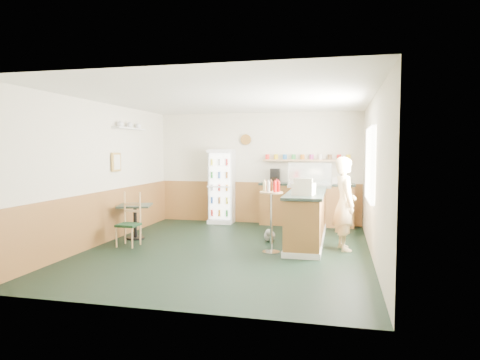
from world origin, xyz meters
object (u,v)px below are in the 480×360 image
(cash_register, at_px, (304,189))
(display_case, at_px, (310,175))
(cafe_table, at_px, (135,215))
(drinks_fridge, at_px, (222,186))
(cafe_chair, at_px, (130,218))
(shopkeeper, at_px, (345,204))
(condiment_stand, at_px, (271,206))

(cash_register, bearing_deg, display_case, 97.25)
(cash_register, relative_size, cafe_table, 0.48)
(drinks_fridge, bearing_deg, cafe_table, -117.76)
(cash_register, xyz_separation_m, cafe_chair, (-3.22, -0.18, -0.59))
(cash_register, bearing_deg, drinks_fridge, 137.42)
(display_case, bearing_deg, drinks_fridge, 155.05)
(cafe_table, bearing_deg, shopkeeper, -0.41)
(condiment_stand, bearing_deg, cash_register, 17.70)
(condiment_stand, bearing_deg, shopkeeper, 22.47)
(drinks_fridge, xyz_separation_m, cafe_table, (-1.19, -2.25, -0.41))
(drinks_fridge, height_order, cash_register, drinks_fridge)
(condiment_stand, xyz_separation_m, cafe_table, (-2.86, 0.54, -0.33))
(cash_register, bearing_deg, cafe_table, -178.97)
(cash_register, distance_m, condiment_stand, 0.64)
(condiment_stand, height_order, cafe_table, condiment_stand)
(display_case, height_order, condiment_stand, display_case)
(cafe_table, xyz_separation_m, cafe_chair, (0.18, -0.55, 0.03))
(cafe_table, bearing_deg, drinks_fridge, 62.24)
(condiment_stand, xyz_separation_m, cafe_chair, (-2.68, -0.01, -0.30))
(cash_register, distance_m, cafe_table, 3.48)
(cash_register, bearing_deg, condiment_stand, -155.05)
(cafe_chair, bearing_deg, display_case, 29.82)
(cash_register, bearing_deg, cafe_chair, -169.50)
(display_case, relative_size, cafe_chair, 0.90)
(drinks_fridge, relative_size, cafe_table, 2.31)
(cafe_table, bearing_deg, condiment_stand, -10.78)
(cash_register, xyz_separation_m, shopkeeper, (0.70, 0.34, -0.28))
(condiment_stand, distance_m, cafe_table, 2.93)
(shopkeeper, height_order, cafe_table, shopkeeper)
(display_case, distance_m, cafe_table, 3.70)
(condiment_stand, relative_size, cafe_chair, 1.25)
(drinks_fridge, relative_size, cafe_chair, 1.81)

